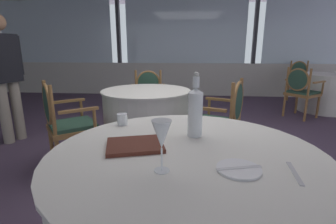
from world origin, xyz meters
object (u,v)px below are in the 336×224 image
(water_bottle, at_px, (195,111))
(water_tumbler, at_px, (122,119))
(wine_glass, at_px, (162,135))
(side_plate, at_px, (239,169))
(menu_book, at_px, (135,145))
(dining_chair_1_1, at_px, (301,89))
(dining_chair_1_0, at_px, (301,78))
(dining_chair_0_0, at_px, (148,94))
(dining_chair_0_1, at_px, (63,119))
(diner_person_0, at_px, (5,72))
(dining_chair_0_2, at_px, (224,117))

(water_bottle, distance_m, water_tumbler, 0.51)
(wine_glass, bearing_deg, side_plate, 6.51)
(menu_book, bearing_deg, dining_chair_1_1, 40.66)
(water_bottle, xyz_separation_m, wine_glass, (-0.14, -0.44, 0.00))
(dining_chair_1_1, bearing_deg, dining_chair_1_0, 30.07)
(dining_chair_0_0, bearing_deg, dining_chair_1_0, 115.74)
(dining_chair_0_1, xyz_separation_m, diner_person_0, (-1.11, 0.69, 0.40))
(dining_chair_1_1, bearing_deg, water_bottle, -158.86)
(water_tumbler, bearing_deg, side_plate, -41.18)
(water_tumbler, distance_m, dining_chair_0_1, 1.18)
(side_plate, xyz_separation_m, water_tumbler, (-0.65, 0.57, 0.03))
(dining_chair_0_0, bearing_deg, dining_chair_0_1, -30.06)
(menu_book, distance_m, dining_chair_0_1, 1.55)
(dining_chair_1_1, bearing_deg, menu_book, -161.11)
(wine_glass, relative_size, dining_chair_0_2, 0.23)
(side_plate, relative_size, dining_chair_0_2, 0.20)
(side_plate, relative_size, water_bottle, 0.50)
(water_bottle, distance_m, dining_chair_0_0, 2.62)
(dining_chair_0_1, bearing_deg, dining_chair_1_0, 5.78)
(dining_chair_0_0, distance_m, dining_chair_0_2, 1.66)
(dining_chair_0_2, xyz_separation_m, diner_person_0, (-2.75, 0.44, 0.40))
(dining_chair_1_0, xyz_separation_m, diner_person_0, (-4.94, -3.05, 0.38))
(wine_glass, distance_m, water_tumbler, 0.70)
(water_tumbler, distance_m, dining_chair_0_2, 1.33)
(side_plate, relative_size, water_tumbler, 2.51)
(dining_chair_1_0, relative_size, diner_person_0, 0.58)
(dining_chair_0_0, relative_size, dining_chair_0_1, 0.97)
(wine_glass, relative_size, dining_chair_1_0, 0.23)
(menu_book, distance_m, dining_chair_0_0, 2.73)
(water_bottle, relative_size, diner_person_0, 0.22)
(water_bottle, height_order, wine_glass, water_bottle)
(diner_person_0, bearing_deg, side_plate, 158.04)
(wine_glass, distance_m, dining_chair_0_1, 1.86)
(dining_chair_0_0, relative_size, diner_person_0, 0.54)
(menu_book, distance_m, dining_chair_1_0, 5.65)
(water_tumbler, relative_size, menu_book, 0.26)
(water_tumbler, xyz_separation_m, dining_chair_1_0, (2.99, 4.52, -0.22))
(dining_chair_0_1, distance_m, dining_chair_1_0, 5.35)
(water_bottle, xyz_separation_m, dining_chair_0_2, (0.33, 1.20, -0.36))
(diner_person_0, bearing_deg, menu_book, 155.21)
(dining_chair_1_1, relative_size, diner_person_0, 0.55)
(side_plate, height_order, water_tumbler, water_tumbler)
(water_bottle, xyz_separation_m, dining_chair_0_0, (-0.70, 2.50, -0.37))
(side_plate, distance_m, dining_chair_1_1, 4.00)
(menu_book, bearing_deg, dining_chair_0_0, 82.30)
(wine_glass, distance_m, dining_chair_0_2, 1.74)
(dining_chair_0_2, bearing_deg, water_bottle, 96.03)
(wine_glass, xyz_separation_m, water_tumbler, (-0.33, 0.60, -0.12))
(side_plate, xyz_separation_m, dining_chair_0_2, (0.15, 1.60, -0.21))
(side_plate, distance_m, menu_book, 0.52)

